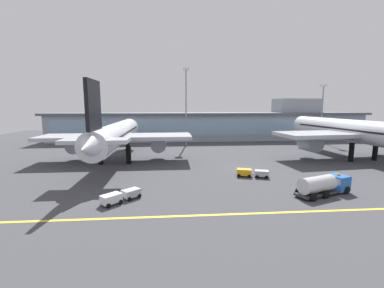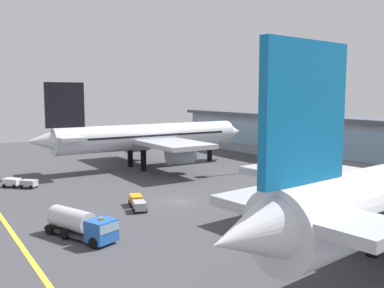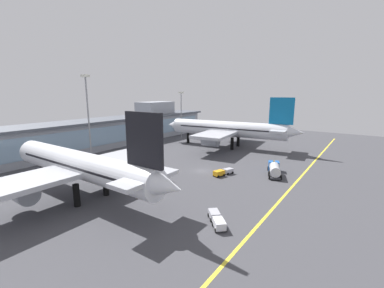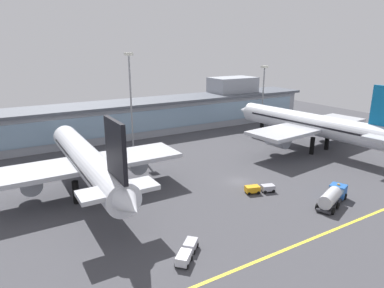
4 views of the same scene
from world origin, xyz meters
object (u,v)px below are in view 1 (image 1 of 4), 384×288
object	(u,v)px
fuel_tanker_truck	(325,184)
airliner_near_right	(355,132)
airliner_near_left	(116,135)
apron_light_mast_centre	(186,96)
service_truck_far	(252,173)
baggage_tug_near	(121,196)
apron_light_mast_west	(322,104)

from	to	relation	value
fuel_tanker_truck	airliner_near_right	bearing A→B (deg)	26.71
airliner_near_left	apron_light_mast_centre	distance (m)	30.70
airliner_near_right	service_truck_far	size ratio (longest dim) A/B	8.91
fuel_tanker_truck	baggage_tug_near	world-z (taller)	fuel_tanker_truck
airliner_near_left	airliner_near_right	bearing A→B (deg)	-91.31
airliner_near_left	service_truck_far	world-z (taller)	airliner_near_left
service_truck_far	apron_light_mast_centre	xyz separation A→B (m)	(-9.59, 38.95, 15.19)
airliner_near_left	baggage_tug_near	distance (m)	27.26
airliner_near_left	baggage_tug_near	bearing A→B (deg)	-167.99
apron_light_mast_west	apron_light_mast_centre	size ratio (longest dim) A/B	0.81
airliner_near_left	service_truck_far	bearing A→B (deg)	-120.06
service_truck_far	airliner_near_left	bearing A→B (deg)	-12.98
fuel_tanker_truck	baggage_tug_near	size ratio (longest dim) A/B	1.82
service_truck_far	apron_light_mast_west	bearing A→B (deg)	-115.13
airliner_near_right	service_truck_far	world-z (taller)	airliner_near_right
baggage_tug_near	airliner_near_right	bearing A→B (deg)	162.09
airliner_near_left	apron_light_mast_west	size ratio (longest dim) A/B	2.37
baggage_tug_near	apron_light_mast_west	distance (m)	79.38
airliner_near_left	baggage_tug_near	world-z (taller)	airliner_near_left
apron_light_mast_centre	fuel_tanker_truck	bearing A→B (deg)	-70.64
airliner_near_left	apron_light_mast_west	bearing A→B (deg)	-68.37
airliner_near_left	baggage_tug_near	xyz separation A→B (m)	(5.55, -26.13, -5.42)
airliner_near_right	baggage_tug_near	world-z (taller)	airliner_near_right
airliner_near_left	service_truck_far	distance (m)	31.74
airliner_near_right	apron_light_mast_centre	world-z (taller)	apron_light_mast_centre
baggage_tug_near	apron_light_mast_centre	xyz separation A→B (m)	(11.93, 49.41, 15.19)
airliner_near_right	baggage_tug_near	xyz separation A→B (m)	(-51.32, -24.82, -5.82)
airliner_near_right	fuel_tanker_truck	world-z (taller)	airliner_near_right
fuel_tanker_truck	apron_light_mast_west	distance (m)	60.42
service_truck_far	apron_light_mast_west	xyz separation A→B (m)	(37.41, 41.22, 12.60)
fuel_tanker_truck	service_truck_far	world-z (taller)	fuel_tanker_truck
airliner_near_right	apron_light_mast_centre	xyz separation A→B (m)	(-39.39, 24.59, 9.36)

